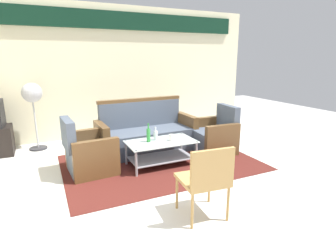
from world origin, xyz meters
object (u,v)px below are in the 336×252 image
Objects in this scene: coffee_table at (161,149)px; wicker_chair at (206,177)px; bottle_clear at (156,135)px; cup at (171,137)px; pedestal_fan at (32,97)px; couch at (146,135)px; bottle_green at (148,135)px; armchair_right at (214,137)px; armchair_left at (89,154)px.

coffee_table is 1.31× the size of wicker_chair.
cup is (0.23, -0.12, -0.03)m from bottle_clear.
bottle_clear is 0.17× the size of pedestal_fan.
couch reaches higher than wicker_chair.
bottle_clear is 0.26× the size of wicker_chair.
cup is (0.36, -0.08, -0.06)m from bottle_green.
pedestal_fan reaches higher than cup.
coffee_table is 0.25m from bottle_clear.
armchair_right is at bearing 6.30° from bottle_green.
wicker_chair is (-0.13, -1.70, 0.00)m from bottle_clear.
wicker_chair reaches higher than bottle_green.
armchair_left is 2.06m from wicker_chair.
bottle_green is 0.36× the size of wicker_chair.
couch is 0.76m from coffee_table.
bottle_clear is (-1.23, -0.11, 0.21)m from armchair_right.
wicker_chair is at bearing 22.74° from armchair_left.
pedestal_fan reaches higher than bottle_green.
cup is 0.08× the size of pedestal_fan.
couch reaches higher than cup.
couch is 1.66× the size of coffee_table.
pedestal_fan reaches higher than couch.
bottle_green is 3.03× the size of cup.
bottle_green is (0.91, -0.17, 0.24)m from armchair_left.
armchair_right is at bearing 10.02° from coffee_table.
pedestal_fan is (-1.82, 1.76, 0.74)m from coffee_table.
armchair_right reaches higher than bottle_green.
wicker_chair is (-0.18, -1.60, 0.22)m from coffee_table.
cup is (0.14, -0.79, 0.14)m from couch.
coffee_table is 3.63× the size of bottle_green.
couch is 1.25m from armchair_left.
pedestal_fan reaches higher than wicker_chair.
couch is 2.21m from pedestal_fan.
couch is at bearing -28.22° from pedestal_fan.
cup is (0.17, -0.03, 0.19)m from coffee_table.
armchair_left is 1.08m from bottle_clear.
coffee_table is at bearing 171.25° from cup.
couch reaches higher than coffee_table.
coffee_table is 0.32m from bottle_green.
armchair_right is 1.39m from bottle_green.
pedestal_fan is 3.77m from wicker_chair.
bottle_clear is (-0.09, -0.66, 0.18)m from couch.
wicker_chair is at bearing -102.64° from cup.
bottle_green is 0.24× the size of pedestal_fan.
armchair_left is (-1.14, -0.53, -0.03)m from couch.
couch is at bearing 111.13° from armchair_left.
bottle_clear is (1.05, -0.13, 0.21)m from armchair_left.
bottle_clear is at bearing 90.90° from wicker_chair.
bottle_green is at bearing 70.42° from couch.
armchair_left is 8.50× the size of cup.
armchair_right reaches higher than cup.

